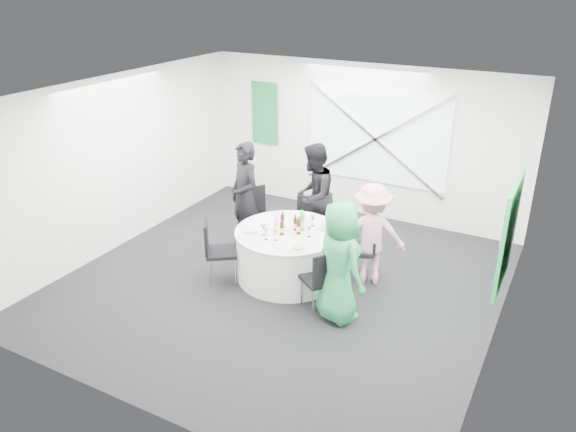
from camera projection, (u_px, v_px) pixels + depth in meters
The scene contains 46 objects.
floor at pixel (282, 282), 8.33m from camera, with size 6.00×6.00×0.00m, color black.
ceiling at pixel (281, 93), 7.20m from camera, with size 6.00×6.00×0.00m, color white.
wall_back at pixel (361, 141), 10.18m from camera, with size 6.00×6.00×0.00m, color silver.
wall_front at pixel (129, 296), 5.35m from camera, with size 6.00×6.00×0.00m, color silver.
wall_left at pixel (119, 162), 9.07m from camera, with size 6.00×6.00×0.00m, color silver.
wall_right at pixel (509, 240), 6.46m from camera, with size 6.00×6.00×0.00m, color silver.
window_panel at pixel (376, 139), 9.98m from camera, with size 2.60×0.03×1.60m, color silver.
window_brace_a at pixel (376, 139), 9.95m from camera, with size 0.05×0.05×3.16m, color silver.
window_brace_b at pixel (376, 139), 9.95m from camera, with size 0.05×0.05×3.16m, color silver.
green_banner at pixel (265, 113), 10.89m from camera, with size 0.55×0.04×1.20m, color #13612B.
green_sign at pixel (509, 235), 7.05m from camera, with size 0.05×1.20×1.40m, color #1A8F3A.
banquet_table at pixel (288, 254), 8.34m from camera, with size 1.56×1.56×0.76m.
chair_back at pixel (306, 219), 9.17m from camera, with size 0.47×0.48×0.88m.
chair_back_left at pixel (256, 212), 9.25m from camera, with size 0.64×0.63×1.00m.
chair_back_right at pixel (364, 243), 8.19m from camera, with size 0.61×0.61×1.01m.
chair_front_right at pixel (322, 276), 7.42m from camera, with size 0.58×0.58×0.92m.
chair_front_left at pixel (215, 246), 8.15m from camera, with size 0.61×0.61×0.97m.
person_man_back_left at pixel (245, 196), 9.11m from camera, with size 0.65×0.43×1.78m, color black.
person_man_back at pixel (313, 196), 9.16m from camera, with size 0.85×0.47×1.75m, color black.
person_woman_pink at pixel (371, 234), 8.07m from camera, with size 0.99×0.46×1.54m, color pink.
person_woman_green at pixel (339, 262), 7.18m from camera, with size 0.81×0.52×1.65m, color #289452.
plate_back at pixel (306, 216), 8.68m from camera, with size 0.28×0.28×0.01m.
plate_back_left at pixel (267, 220), 8.53m from camera, with size 0.29×0.29×0.01m.
plate_back_right at pixel (325, 230), 8.19m from camera, with size 0.26×0.26×0.04m.
plate_front_right at pixel (298, 248), 7.66m from camera, with size 0.29×0.29×0.04m.
plate_front_left at pixel (247, 235), 8.05m from camera, with size 0.25×0.25×0.01m.
napkin at pixel (250, 231), 8.08m from camera, with size 0.19×0.12×0.05m, color silver.
beer_bottle_a at pixel (282, 222), 8.25m from camera, with size 0.06×0.06×0.26m.
beer_bottle_b at pixel (295, 224), 8.18m from camera, with size 0.06×0.06×0.24m.
beer_bottle_c at pixel (298, 227), 8.06m from camera, with size 0.06×0.06×0.27m.
beer_bottle_d at pixel (282, 229), 8.04m from camera, with size 0.06×0.06×0.25m.
green_water_bottle at pixel (302, 222), 8.16m from camera, with size 0.08×0.08×0.32m.
clear_water_bottle at pixel (276, 224), 8.18m from camera, with size 0.08×0.08×0.27m.
wine_glass_a at pixel (263, 227), 8.01m from camera, with size 0.07×0.07×0.17m.
wine_glass_b at pixel (313, 218), 8.30m from camera, with size 0.07×0.07×0.17m.
wine_glass_c at pixel (275, 232), 7.85m from camera, with size 0.07×0.07×0.17m.
wine_glass_d at pixel (309, 229), 7.96m from camera, with size 0.07×0.07×0.17m.
wine_glass_e at pixel (266, 232), 7.87m from camera, with size 0.07×0.07×0.17m.
fork_a at pixel (312, 219), 8.59m from camera, with size 0.01×0.15×0.01m, color silver.
knife_a at pixel (298, 216), 8.69m from camera, with size 0.01×0.15×0.01m, color silver.
fork_b at pixel (327, 234), 8.09m from camera, with size 0.01×0.15×0.01m, color silver.
knife_b at pixel (323, 224), 8.40m from camera, with size 0.01×0.15×0.01m, color silver.
fork_c at pixel (282, 215), 8.70m from camera, with size 0.01×0.15×0.01m, color silver.
knife_c at pixel (261, 220), 8.55m from camera, with size 0.01×0.15×0.01m, color silver.
fork_d at pixel (249, 231), 8.18m from camera, with size 0.01×0.15×0.01m, color silver.
knife_d at pixel (253, 240), 7.91m from camera, with size 0.01×0.15×0.01m, color silver.
Camera 1 is at (3.51, -6.32, 4.25)m, focal length 35.00 mm.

